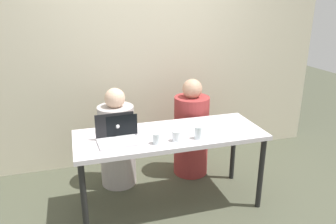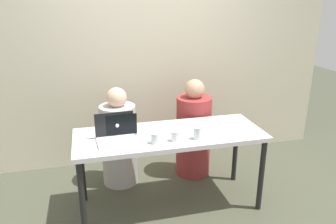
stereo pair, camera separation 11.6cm
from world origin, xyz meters
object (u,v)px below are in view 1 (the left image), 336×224
object	(u,v)px
person_on_left	(117,143)
laptop_back_left	(117,130)
laptop_front_left	(117,136)
person_on_right	(191,133)
water_glass_center	(177,137)
water_glass_left	(156,139)
water_glass_right	(198,133)

from	to	relation	value
person_on_left	laptop_back_left	size ratio (longest dim) A/B	3.01
laptop_front_left	person_on_right	bearing A→B (deg)	29.78
person_on_left	laptop_back_left	bearing A→B (deg)	70.88
water_glass_center	water_glass_left	distance (m)	0.18
laptop_back_left	water_glass_right	size ratio (longest dim) A/B	3.27
laptop_back_left	water_glass_left	distance (m)	0.41
laptop_back_left	water_glass_right	xyz separation A→B (m)	(0.67, -0.28, 0.00)
laptop_front_left	water_glass_left	world-z (taller)	laptop_front_left
laptop_front_left	water_glass_center	xyz separation A→B (m)	(0.49, -0.13, -0.01)
laptop_front_left	water_glass_center	world-z (taller)	laptop_front_left
laptop_back_left	water_glass_right	distance (m)	0.72
person_on_left	water_glass_right	xyz separation A→B (m)	(0.61, -0.73, 0.33)
person_on_left	water_glass_right	world-z (taller)	person_on_left
person_on_left	person_on_right	distance (m)	0.83
laptop_back_left	laptop_front_left	bearing A→B (deg)	82.18
water_glass_left	water_glass_center	bearing A→B (deg)	1.88
person_on_left	water_glass_left	bearing A→B (deg)	95.83
person_on_left	laptop_front_left	bearing A→B (deg)	71.01
water_glass_center	water_glass_right	bearing A→B (deg)	-1.98
water_glass_right	person_on_right	bearing A→B (deg)	73.56
laptop_front_left	water_glass_center	bearing A→B (deg)	-18.78
laptop_front_left	person_on_left	bearing A→B (deg)	79.69
water_glass_center	water_glass_right	distance (m)	0.19
person_on_right	laptop_back_left	world-z (taller)	person_on_right
laptop_back_left	laptop_front_left	distance (m)	0.14
laptop_front_left	laptop_back_left	bearing A→B (deg)	80.08
person_on_left	laptop_back_left	distance (m)	0.55
water_glass_center	water_glass_right	world-z (taller)	water_glass_right
water_glass_center	laptop_back_left	bearing A→B (deg)	149.69
laptop_back_left	water_glass_left	size ratio (longest dim) A/B	3.91
laptop_back_left	water_glass_left	bearing A→B (deg)	134.50
person_on_right	water_glass_right	world-z (taller)	person_on_right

